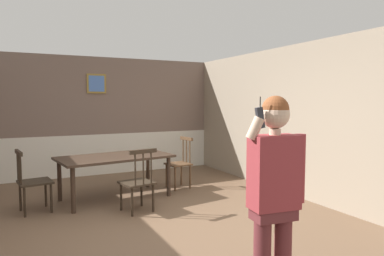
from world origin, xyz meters
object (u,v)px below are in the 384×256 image
object	(u,v)px
dining_table	(115,160)
chair_by_doorway	(32,181)
chair_near_window	(180,163)
person_figure	(275,188)
chair_at_table_head	(138,181)

from	to	relation	value
dining_table	chair_by_doorway	world-z (taller)	chair_by_doorway
dining_table	chair_by_doorway	xyz separation A→B (m)	(-1.31, -0.19, -0.19)
chair_near_window	chair_by_doorway	xyz separation A→B (m)	(-2.61, -0.37, -0.00)
chair_by_doorway	person_figure	bearing A→B (deg)	16.54
chair_at_table_head	person_figure	size ratio (longest dim) A/B	0.56
dining_table	person_figure	bearing A→B (deg)	-84.86
chair_near_window	chair_at_table_head	size ratio (longest dim) A/B	1.00
dining_table	chair_by_doorway	distance (m)	1.33
chair_at_table_head	person_figure	bearing A→B (deg)	-96.76
chair_at_table_head	chair_by_doorway	bearing A→B (deg)	143.30
chair_near_window	chair_by_doorway	world-z (taller)	chair_near_window
chair_near_window	person_figure	bearing A→B (deg)	160.17
dining_table	person_figure	size ratio (longest dim) A/B	1.15
dining_table	chair_by_doorway	size ratio (longest dim) A/B	2.08
chair_near_window	chair_by_doorway	distance (m)	2.64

